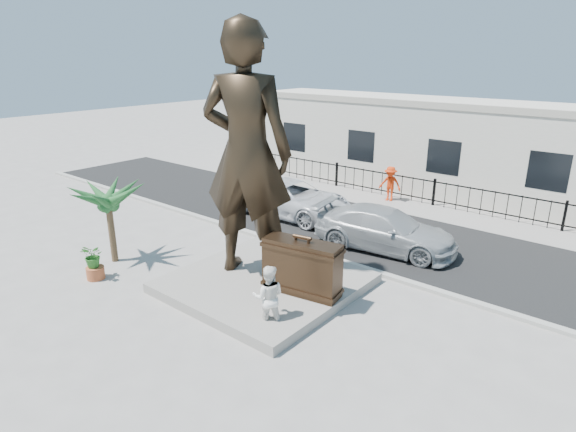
{
  "coord_description": "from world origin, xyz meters",
  "views": [
    {
      "loc": [
        8.53,
        -8.36,
        6.86
      ],
      "look_at": [
        0.0,
        2.0,
        2.3
      ],
      "focal_mm": 30.0,
      "sensor_mm": 36.0,
      "label": 1
    }
  ],
  "objects_px": {
    "suitcase": "(302,267)",
    "tourist": "(268,297)",
    "statue": "(247,153)",
    "car_white": "(291,198)"
  },
  "relations": [
    {
      "from": "suitcase",
      "to": "car_white",
      "type": "xyz_separation_m",
      "value": [
        -5.16,
        5.88,
        -0.3
      ]
    },
    {
      "from": "tourist",
      "to": "statue",
      "type": "bearing_deg",
      "value": -75.88
    },
    {
      "from": "car_white",
      "to": "suitcase",
      "type": "bearing_deg",
      "value": -141.39
    },
    {
      "from": "statue",
      "to": "car_white",
      "type": "height_order",
      "value": "statue"
    },
    {
      "from": "suitcase",
      "to": "tourist",
      "type": "relative_size",
      "value": 1.28
    },
    {
      "from": "suitcase",
      "to": "tourist",
      "type": "height_order",
      "value": "suitcase"
    },
    {
      "from": "tourist",
      "to": "suitcase",
      "type": "bearing_deg",
      "value": -123.31
    },
    {
      "from": "suitcase",
      "to": "car_white",
      "type": "distance_m",
      "value": 7.83
    },
    {
      "from": "statue",
      "to": "suitcase",
      "type": "relative_size",
      "value": 3.36
    },
    {
      "from": "statue",
      "to": "suitcase",
      "type": "distance_m",
      "value": 3.71
    }
  ]
}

